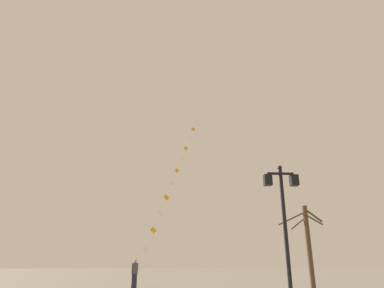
% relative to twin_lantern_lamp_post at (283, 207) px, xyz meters
% --- Properties ---
extents(ground_plane, '(160.00, 160.00, 0.00)m').
position_rel_twin_lantern_lamp_post_xyz_m(ground_plane, '(-3.28, 11.06, -3.39)').
color(ground_plane, gray).
extents(twin_lantern_lamp_post, '(1.26, 0.28, 4.91)m').
position_rel_twin_lantern_lamp_post_xyz_m(twin_lantern_lamp_post, '(0.00, 0.00, 0.00)').
color(twin_lantern_lamp_post, black).
rests_on(twin_lantern_lamp_post, ground_plane).
extents(kite_train, '(5.11, 11.00, 16.42)m').
position_rel_twin_lantern_lamp_post_xyz_m(kite_train, '(-3.92, 16.84, 5.29)').
color(kite_train, brown).
rests_on(kite_train, ground_plane).
extents(kite_flyer, '(0.35, 0.63, 1.71)m').
position_rel_twin_lantern_lamp_post_xyz_m(kite_flyer, '(-6.22, 9.99, -2.49)').
color(kite_flyer, '#1E1E2D').
rests_on(kite_flyer, ground_plane).
extents(bare_tree, '(2.13, 0.82, 4.17)m').
position_rel_twin_lantern_lamp_post_xyz_m(bare_tree, '(2.56, 4.61, -1.16)').
color(bare_tree, '#4C3826').
rests_on(bare_tree, ground_plane).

